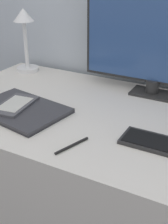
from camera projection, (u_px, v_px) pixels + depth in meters
name	position (u px, v px, depth m)	size (l,w,h in m)	color
desk	(103.00, 192.00, 1.37)	(1.43, 0.75, 0.76)	silver
monitor	(157.00, 42.00, 1.28)	(0.65, 0.11, 0.44)	#262626
keyboard	(162.00, 144.00, 1.00)	(0.26, 0.11, 0.01)	#282828
laptop	(20.00, 109.00, 1.22)	(0.39, 0.30, 0.02)	#232328
ereader	(15.00, 105.00, 1.23)	(0.14, 0.21, 0.01)	#4C4C51
desk_lamp	(25.00, 32.00, 1.58)	(0.12, 0.12, 0.32)	white
pen	(71.00, 145.00, 1.00)	(0.05, 0.13, 0.01)	black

